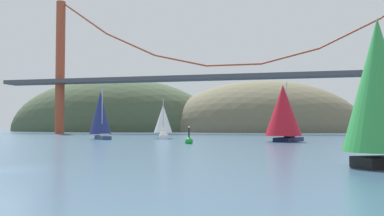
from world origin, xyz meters
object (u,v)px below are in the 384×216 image
Objects in this scene: sailboat_green_sail at (381,90)px; channel_buoy at (189,141)px; sailboat_white_mainsail at (163,120)px; sailboat_navy_sail at (101,114)px; sailboat_crimson_sail at (283,112)px.

sailboat_green_sail is 3.68× the size of channel_buoy.
sailboat_green_sail is 34.29m from channel_buoy.
sailboat_white_mainsail is 0.80× the size of sailboat_navy_sail.
channel_buoy is at bearing 123.50° from sailboat_green_sail.
sailboat_white_mainsail is 21.98m from channel_buoy.
sailboat_crimson_sail is (22.24, -10.09, 1.18)m from sailboat_white_mainsail.
sailboat_navy_sail is at bearing 144.37° from channel_buoy.
sailboat_crimson_sail is at bearing -8.78° from sailboat_navy_sail.
sailboat_crimson_sail is at bearing 99.47° from sailboat_green_sail.
sailboat_navy_sail reaches higher than sailboat_white_mainsail.
channel_buoy is (9.77, -19.46, -3.02)m from sailboat_white_mainsail.
sailboat_crimson_sail is 38.26m from sailboat_green_sail.
sailboat_navy_sail is (-32.57, 5.03, -0.05)m from sailboat_crimson_sail.
sailboat_white_mainsail is at bearing 155.60° from sailboat_crimson_sail.
sailboat_white_mainsail is 24.45m from sailboat_crimson_sail.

